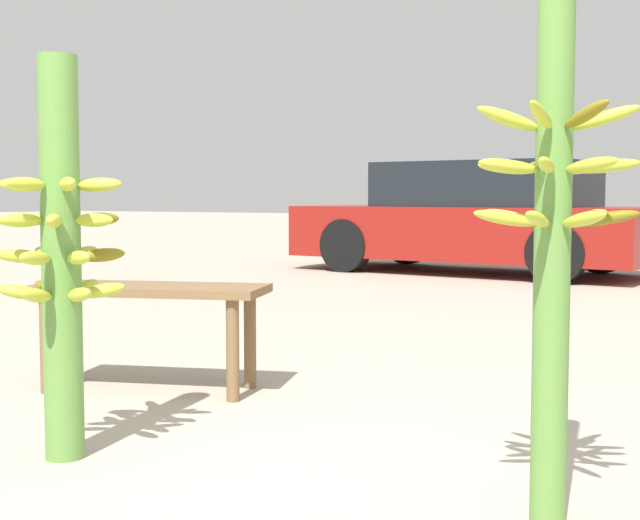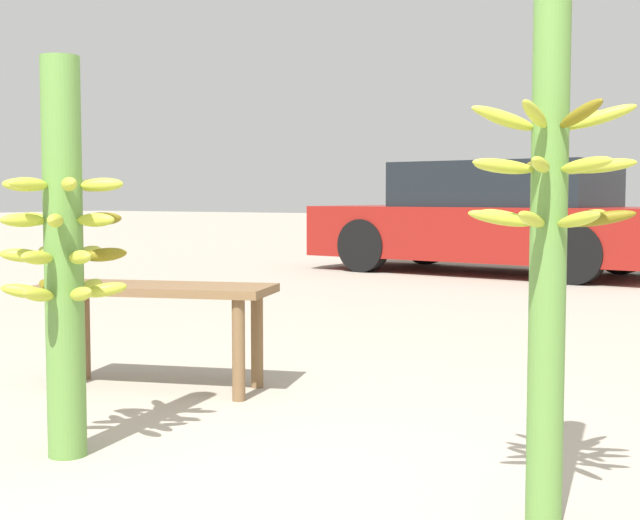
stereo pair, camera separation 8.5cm
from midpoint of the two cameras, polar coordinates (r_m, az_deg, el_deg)
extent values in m
plane|color=#A89E8C|center=(2.83, -4.20, -15.20)|extent=(80.00, 80.00, 0.00)
cylinder|color=#5B8C3D|center=(3.28, -15.37, 0.07)|extent=(0.14, 0.14, 1.43)
ellipsoid|color=#ADB733|center=(3.37, -13.58, 4.68)|extent=(0.06, 0.16, 0.05)
ellipsoid|color=#ADB733|center=(3.42, -15.86, 4.63)|extent=(0.16, 0.13, 0.05)
ellipsoid|color=#ADB733|center=(3.33, -17.77, 4.61)|extent=(0.16, 0.11, 0.05)
ellipsoid|color=#ADB733|center=(3.19, -17.44, 4.65)|extent=(0.06, 0.16, 0.05)
ellipsoid|color=#ADB733|center=(3.14, -15.01, 4.71)|extent=(0.16, 0.13, 0.05)
ellipsoid|color=#ADB733|center=(3.23, -13.07, 4.72)|extent=(0.16, 0.11, 0.05)
ellipsoid|color=#736414|center=(3.33, -13.11, 2.58)|extent=(0.11, 0.16, 0.05)
ellipsoid|color=#ADB733|center=(3.42, -15.03, 2.58)|extent=(0.13, 0.15, 0.05)
ellipsoid|color=#ADB733|center=(3.37, -17.30, 2.52)|extent=(0.16, 0.07, 0.05)
ellipsoid|color=#ADB733|center=(3.23, -17.79, 2.44)|extent=(0.11, 0.16, 0.05)
ellipsoid|color=#ADB733|center=(3.14, -15.84, 2.44)|extent=(0.13, 0.15, 0.05)
ellipsoid|color=#ADB733|center=(3.19, -13.42, 2.51)|extent=(0.16, 0.07, 0.05)
ellipsoid|color=#ADB733|center=(3.40, -13.92, 0.46)|extent=(0.07, 0.17, 0.06)
ellipsoid|color=#ADB733|center=(3.41, -16.31, 0.43)|extent=(0.17, 0.10, 0.06)
ellipsoid|color=#ADB733|center=(3.30, -17.83, 0.28)|extent=(0.15, 0.14, 0.06)
ellipsoid|color=#ADB733|center=(3.17, -16.93, 0.15)|extent=(0.07, 0.17, 0.06)
ellipsoid|color=#ADB733|center=(3.15, -14.36, 0.17)|extent=(0.17, 0.10, 0.06)
ellipsoid|color=#736414|center=(3.27, -12.89, 0.33)|extent=(0.15, 0.14, 0.06)
ellipsoid|color=#736414|center=(3.42, -16.27, -1.69)|extent=(0.17, 0.10, 0.07)
ellipsoid|color=#ADB733|center=(3.31, -17.77, -1.91)|extent=(0.16, 0.14, 0.07)
ellipsoid|color=#ADB733|center=(3.18, -16.86, -2.14)|extent=(0.07, 0.17, 0.07)
ellipsoid|color=#ADB733|center=(3.16, -14.31, -2.12)|extent=(0.17, 0.10, 0.07)
ellipsoid|color=#ADB733|center=(3.28, -12.87, -1.88)|extent=(0.16, 0.14, 0.07)
ellipsoid|color=#ADB733|center=(3.41, -13.91, -1.68)|extent=(0.07, 0.17, 0.07)
cylinder|color=#5B8C3D|center=(2.58, 15.32, 1.22)|extent=(0.10, 0.10, 1.63)
ellipsoid|color=#ADB733|center=(2.72, 14.99, 8.53)|extent=(0.11, 0.19, 0.09)
ellipsoid|color=#ADB733|center=(2.65, 12.86, 8.67)|extent=(0.19, 0.08, 0.09)
ellipsoid|color=#ADB733|center=(2.53, 12.58, 8.89)|extent=(0.17, 0.14, 0.09)
ellipsoid|color=#ADB733|center=(2.45, 14.57, 9.02)|extent=(0.04, 0.19, 0.09)
ellipsoid|color=#736414|center=(2.47, 17.31, 8.93)|extent=(0.17, 0.15, 0.09)
ellipsoid|color=#ADB733|center=(2.58, 18.52, 8.70)|extent=(0.19, 0.07, 0.09)
ellipsoid|color=#ADB733|center=(2.68, 17.43, 8.53)|extent=(0.12, 0.18, 0.09)
ellipsoid|color=#ADB733|center=(2.51, 12.63, 5.90)|extent=(0.16, 0.16, 0.06)
ellipsoid|color=#ADB733|center=(2.44, 14.91, 5.92)|extent=(0.06, 0.19, 0.06)
ellipsoid|color=#ADB733|center=(2.47, 17.61, 5.83)|extent=(0.18, 0.13, 0.06)
ellipsoid|color=#ADB733|center=(2.59, 18.50, 5.73)|extent=(0.19, 0.10, 0.06)
ellipsoid|color=#ADB733|center=(2.69, 17.10, 5.69)|extent=(0.10, 0.19, 0.06)
ellipsoid|color=#736414|center=(2.71, 14.54, 5.73)|extent=(0.13, 0.18, 0.06)
ellipsoid|color=#ADB733|center=(2.63, 12.57, 5.81)|extent=(0.19, 0.06, 0.06)
ellipsoid|color=#736414|center=(2.57, 18.44, 2.52)|extent=(0.19, 0.07, 0.07)
ellipsoid|color=#ADB733|center=(2.68, 17.38, 2.60)|extent=(0.12, 0.18, 0.07)
ellipsoid|color=#ADB733|center=(2.71, 14.92, 2.67)|extent=(0.11, 0.19, 0.07)
ellipsoid|color=#ADB733|center=(2.65, 12.75, 2.67)|extent=(0.19, 0.08, 0.07)
ellipsoid|color=#ADB733|center=(2.53, 12.41, 2.62)|extent=(0.17, 0.14, 0.07)
ellipsoid|color=#ADB733|center=(2.44, 14.37, 2.54)|extent=(0.04, 0.19, 0.07)
ellipsoid|color=#ADB733|center=(2.46, 17.16, 2.49)|extent=(0.17, 0.15, 0.07)
cube|color=brown|center=(4.35, -9.89, -1.82)|extent=(1.19, 0.74, 0.04)
cylinder|color=brown|center=(4.71, -14.36, -4.58)|extent=(0.06, 0.06, 0.47)
cylinder|color=brown|center=(4.37, -3.49, -5.12)|extent=(0.06, 0.06, 0.47)
cylinder|color=brown|center=(4.45, -16.08, -5.11)|extent=(0.06, 0.06, 0.47)
cylinder|color=brown|center=(4.10, -4.64, -5.76)|extent=(0.06, 0.06, 0.47)
cube|color=maroon|center=(11.05, 11.12, 1.74)|extent=(4.47, 2.15, 0.63)
cube|color=black|center=(10.97, 11.98, 4.76)|extent=(2.52, 1.82, 0.53)
cylinder|color=black|center=(11.02, 3.02, 0.93)|extent=(0.67, 0.26, 0.66)
cylinder|color=black|center=(12.37, 7.03, 1.26)|extent=(0.67, 0.26, 0.66)
cylinder|color=black|center=(9.82, 16.25, 0.39)|extent=(0.67, 0.26, 0.66)
cylinder|color=black|center=(11.32, 18.98, 0.80)|extent=(0.67, 0.26, 0.66)
camera|label=1|loc=(0.04, -89.21, 0.06)|focal=50.00mm
camera|label=2|loc=(0.04, 90.79, -0.06)|focal=50.00mm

